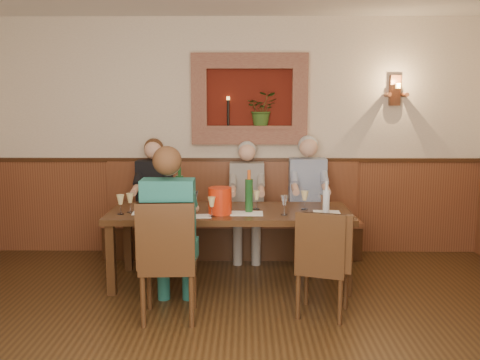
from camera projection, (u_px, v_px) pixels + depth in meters
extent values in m
cube|color=beige|center=(233.00, 137.00, 6.39)|extent=(6.00, 0.04, 2.80)
cube|color=brown|center=(233.00, 207.00, 6.50)|extent=(6.00, 0.04, 1.10)
cube|color=#381E0F|center=(233.00, 160.00, 6.42)|extent=(6.02, 0.06, 0.05)
cube|color=#53150B|center=(249.00, 99.00, 6.31)|extent=(1.00, 0.02, 0.70)
cube|color=#8B5E47|center=(250.00, 61.00, 6.19)|extent=(1.36, 0.12, 0.18)
cube|color=#8B5E47|center=(249.00, 137.00, 6.33)|extent=(1.36, 0.12, 0.18)
cube|color=#8B5E47|center=(199.00, 99.00, 6.27)|extent=(0.18, 0.12, 0.70)
cube|color=#8B5E47|center=(300.00, 99.00, 6.26)|extent=(0.18, 0.12, 0.70)
cube|color=#8B5E47|center=(249.00, 127.00, 6.31)|extent=(1.00, 0.14, 0.04)
imported|color=#31501B|center=(262.00, 109.00, 6.28)|extent=(0.35, 0.30, 0.39)
cylinder|color=black|center=(228.00, 113.00, 6.29)|extent=(0.03, 0.03, 0.30)
cylinder|color=#FFBF59|center=(228.00, 98.00, 6.26)|extent=(0.04, 0.04, 0.04)
cube|color=brown|center=(395.00, 90.00, 6.24)|extent=(0.12, 0.08, 0.35)
cylinder|color=brown|center=(388.00, 95.00, 6.18)|extent=(0.05, 0.18, 0.05)
cylinder|color=brown|center=(405.00, 95.00, 6.18)|extent=(0.05, 0.18, 0.05)
cylinder|color=#FFBF59|center=(398.00, 86.00, 6.10)|extent=(0.06, 0.06, 0.06)
cube|color=#351C0F|center=(230.00, 213.00, 5.36)|extent=(2.40, 0.90, 0.06)
cube|color=#351C0F|center=(111.00, 260.00, 5.06)|extent=(0.08, 0.08, 0.69)
cube|color=#351C0F|center=(347.00, 261.00, 5.04)|extent=(0.08, 0.08, 0.69)
cube|color=#351C0F|center=(128.00, 239.00, 5.80)|extent=(0.08, 0.08, 0.69)
cube|color=#351C0F|center=(335.00, 240.00, 5.77)|extent=(0.08, 0.08, 0.69)
cube|color=#381E0F|center=(232.00, 240.00, 6.34)|extent=(3.00, 0.40, 0.40)
cube|color=brown|center=(232.00, 221.00, 6.31)|extent=(3.00, 0.45, 0.06)
cube|color=brown|center=(233.00, 189.00, 6.44)|extent=(3.00, 0.06, 0.66)
cube|color=#351C0F|center=(170.00, 293.00, 4.56)|extent=(0.46, 0.46, 0.44)
cube|color=#351C0F|center=(169.00, 265.00, 4.52)|extent=(0.48, 0.48, 0.05)
cube|color=#351C0F|center=(166.00, 237.00, 4.27)|extent=(0.46, 0.07, 0.55)
cube|color=#351C0F|center=(322.00, 292.00, 4.64)|extent=(0.50, 0.50, 0.39)
cube|color=#351C0F|center=(323.00, 268.00, 4.60)|extent=(0.52, 0.52, 0.05)
cube|color=#351C0F|center=(320.00, 243.00, 4.39)|extent=(0.41, 0.17, 0.49)
cube|color=black|center=(153.00, 241.00, 6.20)|extent=(0.41, 0.43, 0.45)
cube|color=black|center=(154.00, 183.00, 6.26)|extent=(0.41, 0.21, 0.54)
sphere|color=#D8A384|center=(153.00, 150.00, 6.17)|extent=(0.20, 0.20, 0.20)
sphere|color=#4C2D19|center=(154.00, 148.00, 6.21)|extent=(0.22, 0.22, 0.22)
cube|color=#5B5753|center=(247.00, 241.00, 6.19)|extent=(0.40, 0.42, 0.45)
cube|color=#5B5753|center=(247.00, 184.00, 6.26)|extent=(0.40, 0.21, 0.52)
sphere|color=#D8A384|center=(247.00, 152.00, 6.16)|extent=(0.20, 0.20, 0.20)
sphere|color=#B2B2B2|center=(247.00, 150.00, 6.20)|extent=(0.22, 0.22, 0.22)
cube|color=navy|center=(308.00, 241.00, 6.18)|extent=(0.42, 0.45, 0.45)
cube|color=navy|center=(307.00, 182.00, 6.24)|extent=(0.42, 0.22, 0.56)
sphere|color=#D8A384|center=(309.00, 147.00, 6.14)|extent=(0.21, 0.21, 0.21)
sphere|color=#B2B2B2|center=(308.00, 145.00, 6.19)|extent=(0.23, 0.23, 0.23)
cube|color=#184654|center=(173.00, 284.00, 4.76)|extent=(0.44, 0.46, 0.45)
cube|color=#184654|center=(168.00, 213.00, 4.48)|extent=(0.44, 0.23, 0.58)
sphere|color=#D8A384|center=(168.00, 162.00, 4.45)|extent=(0.22, 0.22, 0.22)
sphere|color=#4C2D19|center=(167.00, 161.00, 4.40)|extent=(0.24, 0.24, 0.24)
cylinder|color=red|center=(220.00, 201.00, 5.18)|extent=(0.25, 0.25, 0.26)
cylinder|color=#19471E|center=(249.00, 196.00, 5.26)|extent=(0.10, 0.10, 0.33)
cylinder|color=#CB5216|center=(249.00, 175.00, 5.22)|extent=(0.04, 0.04, 0.09)
cylinder|color=#19471E|center=(180.00, 191.00, 5.48)|extent=(0.09, 0.09, 0.33)
cylinder|color=#19471E|center=(179.00, 171.00, 5.45)|extent=(0.04, 0.04, 0.09)
cylinder|color=silver|center=(326.00, 204.00, 5.01)|extent=(0.08, 0.08, 0.26)
cylinder|color=silver|center=(327.00, 185.00, 4.98)|extent=(0.03, 0.03, 0.09)
cube|color=white|center=(145.00, 213.00, 5.23)|extent=(0.26, 0.20, 0.00)
cube|color=white|center=(247.00, 213.00, 5.21)|extent=(0.32, 0.23, 0.00)
cube|color=white|center=(327.00, 212.00, 5.26)|extent=(0.27, 0.20, 0.00)
cube|color=white|center=(198.00, 216.00, 5.08)|extent=(0.27, 0.21, 0.00)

